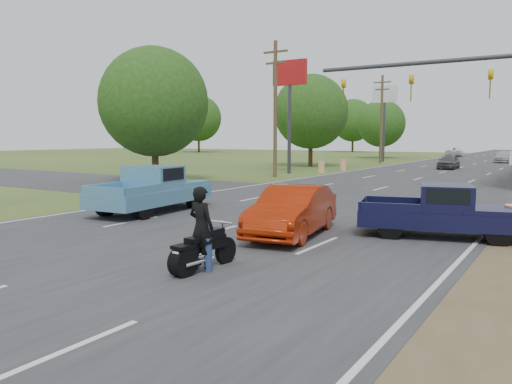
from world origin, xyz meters
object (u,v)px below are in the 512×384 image
Objects in this scene: motorcycle at (200,251)px; blue_pickup at (154,189)px; distant_car_silver at (504,157)px; rider at (201,231)px; distant_car_white at (454,152)px; red_convertible at (292,211)px; navy_pickup at (446,211)px; distant_car_grey at (449,162)px.

motorcycle is 0.36× the size of blue_pickup.
distant_car_silver is (-0.25, 57.11, 0.23)m from motorcycle.
distant_car_silver is (-0.25, 57.07, -0.21)m from rider.
motorcycle is at bearing 88.64° from distant_car_white.
red_convertible is 2.52× the size of rider.
blue_pickup is at bearing 83.19° from distant_car_white.
navy_pickup reaches higher than motorcycle.
navy_pickup reaches higher than distant_car_silver.
distant_car_silver is at bearing -85.56° from rider.
distant_car_grey is (-3.11, 40.78, -0.21)m from rider.
blue_pickup reaches higher than distant_car_grey.
distant_car_silver is at bearing 80.37° from red_convertible.
navy_pickup reaches higher than distant_car_grey.
distant_car_grey is at bearing 84.91° from red_convertible.
red_convertible is 0.96× the size of distant_car_silver.
rider is 7.81m from navy_pickup.
distant_car_white is at bearing 101.16° from motorcycle.
blue_pickup reaches higher than motorcycle.
blue_pickup is 1.42× the size of distant_car_grey.
red_convertible is 52.47m from distant_car_silver.
navy_pickup reaches higher than red_convertible.
distant_car_white is at bearing -78.84° from rider.
red_convertible is 7.18m from blue_pickup.
distant_car_silver is (7.00, 51.05, -0.24)m from blue_pickup.
rider reaches higher than motorcycle.
distant_car_silver reaches higher than distant_car_grey.
distant_car_grey is 33.66m from distant_car_white.
distant_car_white is (-5.93, 33.13, 0.05)m from distant_car_grey.
navy_pickup is (3.96, 2.25, 0.05)m from red_convertible.
rider is 0.45× the size of distant_car_grey.
distant_car_silver is at bearing 76.21° from blue_pickup.
blue_pickup is 1.13× the size of navy_pickup.
red_convertible is 0.90× the size of navy_pickup.
motorcycle is at bearing -97.12° from red_convertible.
navy_pickup is at bearing 92.47° from distant_car_white.
rider is 0.38× the size of distant_car_silver.
rider is (0.21, -4.60, 0.15)m from red_convertible.
red_convertible is 0.86× the size of distant_car_white.
blue_pickup is at bearing -35.51° from rider.
distant_car_white is (-9.04, 73.96, 0.27)m from motorcycle.
red_convertible is 0.79× the size of blue_pickup.
red_convertible is at bearing -87.18° from distant_car_grey.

